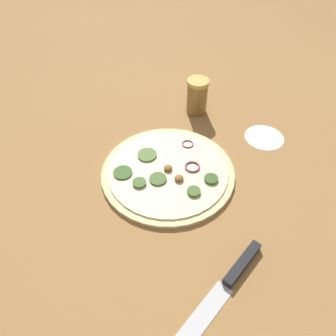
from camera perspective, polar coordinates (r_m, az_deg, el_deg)
ground_plane at (r=0.84m, az=0.00°, el=-0.97°), size 3.00×3.00×0.00m
pizza at (r=0.84m, az=-0.02°, el=-0.65°), size 0.34×0.34×0.03m
knife at (r=0.69m, az=11.15°, el=-18.06°), size 0.13×0.27×0.02m
spice_jar at (r=1.02m, az=5.12°, el=12.35°), size 0.07×0.07×0.11m
flour_patch at (r=0.99m, az=16.41°, el=5.15°), size 0.11×0.11×0.00m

